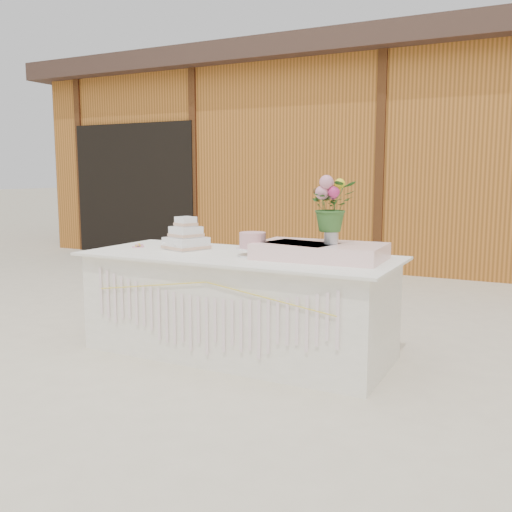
{
  "coord_description": "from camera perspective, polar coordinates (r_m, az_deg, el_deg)",
  "views": [
    {
      "loc": [
        2.05,
        -3.72,
        1.38
      ],
      "look_at": [
        0.0,
        0.3,
        0.72
      ],
      "focal_mm": 40.0,
      "sensor_mm": 36.0,
      "label": 1
    }
  ],
  "objects": [
    {
      "name": "satin_runner",
      "position": [
        4.09,
        6.42,
        0.49
      ],
      "size": [
        0.92,
        0.55,
        0.11
      ],
      "primitive_type": "cube",
      "rotation": [
        0.0,
        0.0,
        0.03
      ],
      "color": "#FFCECD",
      "rests_on": "cake_table"
    },
    {
      "name": "cake_table",
      "position": [
        4.36,
        -1.83,
        -4.85
      ],
      "size": [
        2.4,
        1.0,
        0.77
      ],
      "color": "white",
      "rests_on": "ground"
    },
    {
      "name": "wedding_cake",
      "position": [
        4.62,
        -7.01,
        1.78
      ],
      "size": [
        0.37,
        0.37,
        0.26
      ],
      "rotation": [
        0.0,
        0.0,
        -0.34
      ],
      "color": "white",
      "rests_on": "cake_table"
    },
    {
      "name": "ground",
      "position": [
        4.47,
        -1.77,
        -9.67
      ],
      "size": [
        80.0,
        80.0,
        0.0
      ],
      "primitive_type": "plane",
      "color": "beige",
      "rests_on": "ground"
    },
    {
      "name": "barn",
      "position": [
        9.94,
        15.26,
        9.72
      ],
      "size": [
        12.6,
        4.6,
        3.3
      ],
      "color": "#AD6424",
      "rests_on": "ground"
    },
    {
      "name": "bouquet",
      "position": [
        4.02,
        7.61,
        5.66
      ],
      "size": [
        0.42,
        0.42,
        0.36
      ],
      "primitive_type": "imported",
      "rotation": [
        0.0,
        0.0,
        0.72
      ],
      "color": "#316026",
      "rests_on": "flower_vase"
    },
    {
      "name": "pink_cake_stand",
      "position": [
        4.19,
        -0.34,
        1.31
      ],
      "size": [
        0.25,
        0.25,
        0.18
      ],
      "color": "white",
      "rests_on": "cake_table"
    },
    {
      "name": "loose_flowers",
      "position": [
        4.89,
        -11.13,
        1.1
      ],
      "size": [
        0.16,
        0.35,
        0.02
      ],
      "primitive_type": null,
      "rotation": [
        0.0,
        0.0,
        0.05
      ],
      "color": "pink",
      "rests_on": "cake_table"
    },
    {
      "name": "flower_vase",
      "position": [
        4.04,
        7.54,
        2.17
      ],
      "size": [
        0.1,
        0.1,
        0.14
      ],
      "primitive_type": "cylinder",
      "color": "silver",
      "rests_on": "satin_runner"
    }
  ]
}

